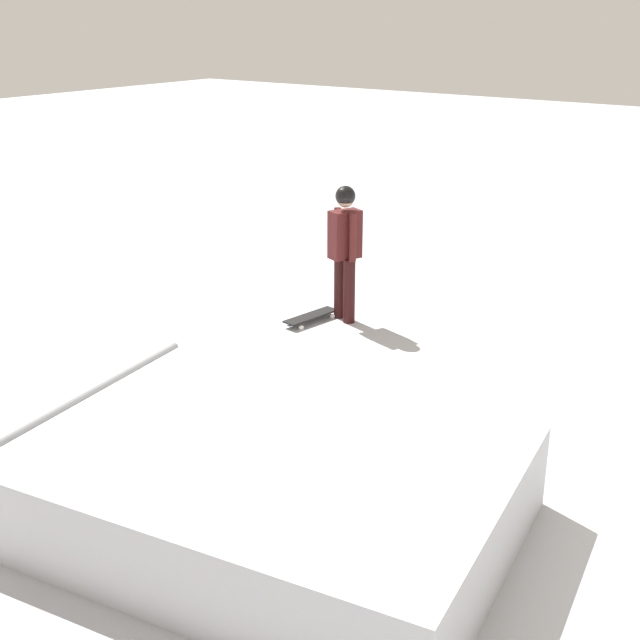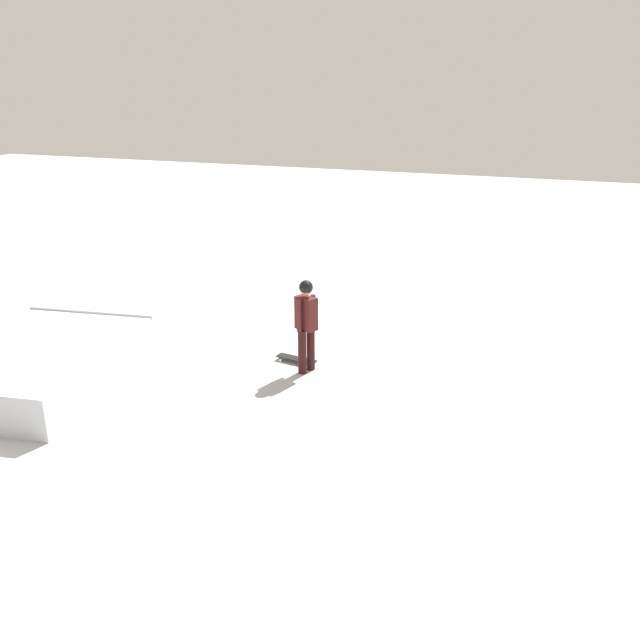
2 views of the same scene
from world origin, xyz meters
TOP-DOWN VIEW (x-y plane):
  - ground_plane at (0.00, 0.00)m, footprint 60.00×60.00m
  - skate_ramp at (0.95, 1.02)m, footprint 5.73×3.38m
  - skater at (2.62, -3.20)m, footprint 0.41×0.44m
  - skateboard at (2.91, -2.88)m, footprint 0.35×0.82m

SIDE VIEW (x-z plane):
  - ground_plane at x=0.00m, z-range 0.00..0.00m
  - skateboard at x=2.91m, z-range 0.03..0.12m
  - skate_ramp at x=0.95m, z-range -0.05..0.69m
  - skater at x=2.62m, z-range 0.14..1.87m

